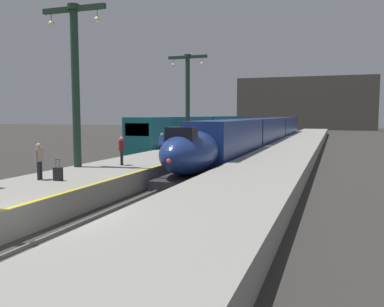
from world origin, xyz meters
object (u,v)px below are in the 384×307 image
station_column_far (188,91)px  passenger_far_waiting (122,148)px  passenger_mid_platform (162,143)px  passenger_near_edge (39,158)px  rolling_suitcase (58,174)px  station_column_mid (75,70)px  highspeed_train_main (262,133)px  regional_train_adjacent (202,130)px

station_column_far → passenger_far_waiting: (1.99, -16.83, -4.35)m
passenger_mid_platform → passenger_far_waiting: same height
passenger_near_edge → rolling_suitcase: size_ratio=1.72×
station_column_far → rolling_suitcase: size_ratio=9.00×
rolling_suitcase → station_column_mid: bearing=115.2°
passenger_mid_platform → station_column_mid: bearing=-108.6°
highspeed_train_main → passenger_near_edge: 31.89m
station_column_mid → passenger_near_edge: (1.12, -4.51, -4.46)m
passenger_near_edge → passenger_mid_platform: 11.37m
highspeed_train_main → passenger_mid_platform: (-3.61, -20.22, 0.08)m
highspeed_train_main → regional_train_adjacent: 8.57m
station_column_mid → regional_train_adjacent: bearing=94.2°
station_column_mid → passenger_far_waiting: size_ratio=5.35×
regional_train_adjacent → station_column_far: bearing=-79.1°
highspeed_train_main → rolling_suitcase: (-3.80, -31.49, -0.60)m
passenger_near_edge → passenger_mid_platform: bearing=84.1°
highspeed_train_main → rolling_suitcase: bearing=-96.9°
passenger_mid_platform → rolling_suitcase: size_ratio=1.72×
passenger_mid_platform → passenger_far_waiting: size_ratio=1.00×
station_column_mid → passenger_far_waiting: (1.99, 1.54, -4.46)m
station_column_mid → rolling_suitcase: station_column_mid is taller
regional_train_adjacent → passenger_mid_platform: size_ratio=21.66×
highspeed_train_main → station_column_mid: station_column_mid is taller
passenger_mid_platform → rolling_suitcase: bearing=-91.0°
passenger_near_edge → passenger_far_waiting: (0.87, 6.05, 0.00)m
station_column_far → passenger_far_waiting: 17.50m
station_column_far → passenger_mid_platform: bearing=-78.8°
passenger_mid_platform → regional_train_adjacent: bearing=101.0°
highspeed_train_main → passenger_mid_platform: 20.54m
passenger_mid_platform → passenger_far_waiting: 5.27m
rolling_suitcase → passenger_near_edge: bearing=-177.6°
station_column_mid → passenger_near_edge: size_ratio=5.35×
passenger_near_edge → rolling_suitcase: passenger_near_edge is taller
highspeed_train_main → station_column_far: (-5.90, -8.65, 4.44)m
highspeed_train_main → passenger_near_edge: size_ratio=33.54×
passenger_near_edge → passenger_far_waiting: size_ratio=1.00×
passenger_far_waiting → regional_train_adjacent: bearing=98.4°
rolling_suitcase → highspeed_train_main: bearing=83.1°
highspeed_train_main → passenger_far_waiting: (-3.91, -25.48, 0.08)m
passenger_near_edge → rolling_suitcase: (0.98, 0.04, -0.69)m
station_column_mid → passenger_near_edge: bearing=-76.0°
highspeed_train_main → passenger_near_edge: (-4.78, -31.53, 0.08)m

